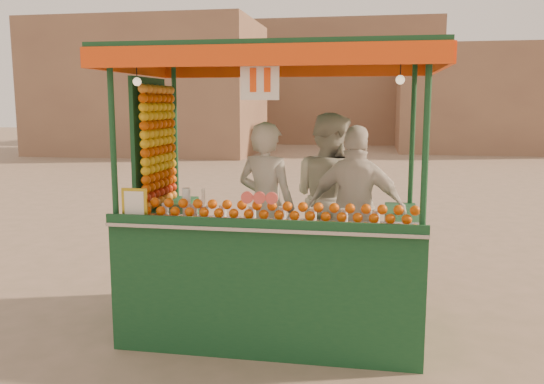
% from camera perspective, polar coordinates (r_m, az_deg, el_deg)
% --- Properties ---
extents(ground, '(90.00, 90.00, 0.00)m').
position_cam_1_polar(ground, '(6.06, -3.36, -13.44)').
color(ground, '#726451').
rests_on(ground, ground).
extents(building_left, '(10.00, 6.00, 6.00)m').
position_cam_1_polar(building_left, '(27.47, -12.16, 10.15)').
color(building_left, '#8B694F').
rests_on(building_left, ground).
extents(building_right, '(9.00, 6.00, 5.00)m').
position_cam_1_polar(building_right, '(29.99, 21.28, 8.67)').
color(building_right, '#8B694F').
rests_on(building_right, ground).
extents(building_center, '(14.00, 7.00, 7.00)m').
position_cam_1_polar(building_center, '(35.62, 4.84, 10.78)').
color(building_center, '#8B694F').
rests_on(building_center, ground).
extents(juice_cart, '(3.11, 2.01, 2.82)m').
position_cam_1_polar(juice_cart, '(5.71, -0.48, -5.13)').
color(juice_cart, '#113E21').
rests_on(juice_cart, ground).
extents(vendor_left, '(0.75, 0.61, 1.79)m').
position_cam_1_polar(vendor_left, '(5.99, -0.58, -1.47)').
color(vendor_left, beige).
rests_on(vendor_left, ground).
extents(vendor_middle, '(1.16, 1.13, 1.88)m').
position_cam_1_polar(vendor_middle, '(6.35, 5.75, -0.53)').
color(vendor_middle, beige).
rests_on(vendor_middle, ground).
extents(vendor_right, '(1.09, 0.59, 1.76)m').
position_cam_1_polar(vendor_right, '(5.91, 8.48, -1.86)').
color(vendor_right, silver).
rests_on(vendor_right, ground).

